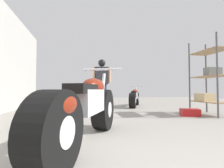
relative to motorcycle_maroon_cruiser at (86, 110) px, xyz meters
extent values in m
plane|color=gray|center=(0.78, 2.15, -0.40)|extent=(18.49, 18.49, 0.00)
cylinder|color=#4C4C51|center=(2.97, 2.15, 0.57)|extent=(0.04, 0.04, 1.95)
cylinder|color=#4C4C51|center=(3.51, 2.15, 0.57)|extent=(0.04, 0.04, 1.95)
cylinder|color=#4C4C51|center=(2.97, 1.20, 0.57)|extent=(0.04, 0.04, 1.95)
cube|color=#9E7F5B|center=(3.24, 1.68, -0.08)|extent=(0.54, 0.95, 0.02)
cube|color=#C6B284|center=(3.24, 1.91, 0.03)|extent=(0.35, 0.39, 0.21)
cube|color=#9E7F5B|center=(3.24, 1.68, 0.57)|extent=(0.54, 0.95, 0.02)
cube|color=slate|center=(3.24, 1.62, 0.69)|extent=(0.38, 0.22, 0.21)
cube|color=#9E7F5B|center=(3.24, 1.68, 1.22)|extent=(0.54, 0.95, 0.02)
cylinder|color=black|center=(0.30, 0.70, -0.09)|extent=(0.45, 0.67, 0.64)
cylinder|color=silver|center=(0.30, 0.70, -0.09)|extent=(0.30, 0.31, 0.24)
cylinder|color=black|center=(-0.27, -0.63, -0.09)|extent=(0.45, 0.67, 0.64)
cylinder|color=silver|center=(-0.27, -0.63, -0.09)|extent=(0.30, 0.31, 0.24)
cube|color=silver|center=(0.02, 0.04, 0.09)|extent=(0.47, 0.68, 0.28)
ellipsoid|color=maroon|center=(0.11, 0.24, 0.27)|extent=(0.44, 0.58, 0.22)
cube|color=black|center=(-0.05, -0.13, 0.24)|extent=(0.39, 0.53, 0.10)
ellipsoid|color=maroon|center=(-0.25, -0.58, 0.11)|extent=(0.41, 0.50, 0.24)
cylinder|color=silver|center=(0.29, 0.66, 0.21)|extent=(0.15, 0.25, 0.58)
cylinder|color=silver|center=(0.27, 0.63, 0.55)|extent=(0.58, 0.28, 0.04)
cylinder|color=silver|center=(-0.23, -0.18, -0.18)|extent=(0.30, 0.54, 0.09)
cylinder|color=black|center=(2.27, 4.61, -0.14)|extent=(0.42, 0.57, 0.53)
cylinder|color=silver|center=(2.27, 4.61, -0.14)|extent=(0.28, 0.28, 0.20)
cylinder|color=black|center=(1.75, 3.52, -0.14)|extent=(0.42, 0.57, 0.53)
cylinder|color=silver|center=(1.75, 3.52, -0.14)|extent=(0.28, 0.28, 0.20)
cube|color=silver|center=(2.01, 4.07, 0.01)|extent=(0.41, 0.56, 0.23)
ellipsoid|color=maroon|center=(2.09, 4.23, 0.16)|extent=(0.38, 0.48, 0.18)
cube|color=black|center=(1.95, 3.93, 0.13)|extent=(0.34, 0.44, 0.08)
ellipsoid|color=maroon|center=(1.77, 3.56, 0.03)|extent=(0.35, 0.42, 0.20)
cylinder|color=silver|center=(2.26, 4.58, 0.11)|extent=(0.13, 0.21, 0.48)
cylinder|color=silver|center=(2.24, 4.55, 0.39)|extent=(0.48, 0.25, 0.03)
cylinder|color=silver|center=(1.80, 3.89, -0.22)|extent=(0.26, 0.44, 0.07)
cylinder|color=#2D3851|center=(0.88, 4.19, 0.02)|extent=(0.17, 0.17, 0.84)
cylinder|color=#2D3851|center=(0.67, 4.21, 0.02)|extent=(0.17, 0.17, 0.84)
cube|color=#2D2D33|center=(0.77, 4.20, 0.76)|extent=(0.48, 0.28, 0.65)
cylinder|color=tan|center=(1.06, 4.18, 0.79)|extent=(0.12, 0.12, 0.59)
cylinder|color=tan|center=(0.48, 4.22, 0.79)|extent=(0.12, 0.12, 0.59)
sphere|color=black|center=(0.77, 4.20, 1.22)|extent=(0.23, 0.23, 0.23)
sphere|color=black|center=(0.77, 4.20, 1.24)|extent=(0.28, 0.28, 0.28)
cube|color=#B21919|center=(2.57, 1.62, -0.32)|extent=(0.48, 0.37, 0.17)
camera|label=1|loc=(-0.09, -1.95, 0.23)|focal=26.51mm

